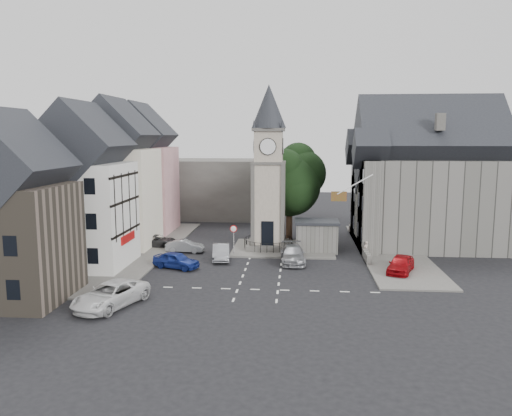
# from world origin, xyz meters

# --- Properties ---
(ground) EXTENTS (120.00, 120.00, 0.00)m
(ground) POSITION_xyz_m (0.00, 0.00, 0.00)
(ground) COLOR black
(ground) RESTS_ON ground
(pavement_west) EXTENTS (6.00, 30.00, 0.14)m
(pavement_west) POSITION_xyz_m (-12.50, 6.00, 0.07)
(pavement_west) COLOR #595651
(pavement_west) RESTS_ON ground
(pavement_east) EXTENTS (6.00, 26.00, 0.14)m
(pavement_east) POSITION_xyz_m (12.00, 8.00, 0.07)
(pavement_east) COLOR #595651
(pavement_east) RESTS_ON ground
(central_island) EXTENTS (10.00, 8.00, 0.16)m
(central_island) POSITION_xyz_m (1.50, 8.00, 0.08)
(central_island) COLOR #595651
(central_island) RESTS_ON ground
(road_markings) EXTENTS (20.00, 8.00, 0.01)m
(road_markings) POSITION_xyz_m (0.00, -5.50, 0.01)
(road_markings) COLOR silver
(road_markings) RESTS_ON ground
(clock_tower) EXTENTS (4.86, 4.86, 16.25)m
(clock_tower) POSITION_xyz_m (0.00, 7.99, 8.12)
(clock_tower) COLOR #4C4944
(clock_tower) RESTS_ON ground
(stone_shelter) EXTENTS (4.30, 3.30, 3.08)m
(stone_shelter) POSITION_xyz_m (4.80, 7.50, 1.55)
(stone_shelter) COLOR #5E5D57
(stone_shelter) RESTS_ON ground
(town_tree) EXTENTS (7.20, 7.20, 10.80)m
(town_tree) POSITION_xyz_m (2.00, 13.00, 6.97)
(town_tree) COLOR black
(town_tree) RESTS_ON ground
(warning_sign_post) EXTENTS (0.70, 0.19, 2.85)m
(warning_sign_post) POSITION_xyz_m (-3.20, 5.43, 2.03)
(warning_sign_post) COLOR black
(warning_sign_post) RESTS_ON ground
(terrace_pink) EXTENTS (8.10, 7.60, 12.80)m
(terrace_pink) POSITION_xyz_m (-15.50, 16.00, 6.58)
(terrace_pink) COLOR #B97F85
(terrace_pink) RESTS_ON ground
(terrace_cream) EXTENTS (8.10, 7.60, 12.80)m
(terrace_cream) POSITION_xyz_m (-15.50, 8.00, 6.58)
(terrace_cream) COLOR #EFDDC8
(terrace_cream) RESTS_ON ground
(terrace_tudor) EXTENTS (8.10, 7.60, 12.00)m
(terrace_tudor) POSITION_xyz_m (-15.50, 0.00, 6.19)
(terrace_tudor) COLOR silver
(terrace_tudor) RESTS_ON ground
(building_sw_stone) EXTENTS (8.60, 7.60, 10.40)m
(building_sw_stone) POSITION_xyz_m (-17.00, -9.00, 5.35)
(building_sw_stone) COLOR #4F463B
(building_sw_stone) RESTS_ON ground
(backdrop_west) EXTENTS (20.00, 10.00, 8.00)m
(backdrop_west) POSITION_xyz_m (-12.00, 28.00, 4.00)
(backdrop_west) COLOR #4C4944
(backdrop_west) RESTS_ON ground
(east_building) EXTENTS (14.40, 11.40, 12.60)m
(east_building) POSITION_xyz_m (15.59, 11.00, 6.26)
(east_building) COLOR #5E5D57
(east_building) RESTS_ON ground
(east_boundary_wall) EXTENTS (0.40, 16.00, 0.90)m
(east_boundary_wall) POSITION_xyz_m (9.20, 10.00, 0.45)
(east_boundary_wall) COLOR #5E5D57
(east_boundary_wall) RESTS_ON ground
(flagpole) EXTENTS (3.68, 0.10, 2.74)m
(flagpole) POSITION_xyz_m (8.00, 4.00, 7.00)
(flagpole) COLOR white
(flagpole) RESTS_ON ground
(car_west_blue) EXTENTS (4.46, 3.01, 1.41)m
(car_west_blue) POSITION_xyz_m (-7.50, -0.01, 0.70)
(car_west_blue) COLOR navy
(car_west_blue) RESTS_ON ground
(car_west_silver) EXTENTS (3.74, 1.37, 1.22)m
(car_west_silver) POSITION_xyz_m (-8.06, 5.87, 0.61)
(car_west_silver) COLOR gray
(car_west_silver) RESTS_ON ground
(car_west_grey) EXTENTS (4.60, 2.43, 1.23)m
(car_west_grey) POSITION_xyz_m (-11.50, 8.00, 0.62)
(car_west_grey) COLOR #272729
(car_west_grey) RESTS_ON ground
(car_island_silver) EXTENTS (2.13, 4.50, 1.43)m
(car_island_silver) POSITION_xyz_m (-4.10, 3.27, 0.71)
(car_island_silver) COLOR gray
(car_island_silver) RESTS_ON ground
(car_island_east) EXTENTS (2.42, 5.31, 1.51)m
(car_island_east) POSITION_xyz_m (2.50, 2.80, 0.75)
(car_island_east) COLOR gray
(car_island_east) RESTS_ON ground
(car_east_red) EXTENTS (3.26, 4.73, 1.50)m
(car_east_red) POSITION_xyz_m (11.50, 0.03, 0.75)
(car_east_red) COLOR #9F080E
(car_east_red) RESTS_ON ground
(van_sw_white) EXTENTS (4.52, 6.36, 1.61)m
(van_sw_white) POSITION_xyz_m (-9.50, -10.00, 0.80)
(van_sw_white) COLOR silver
(van_sw_white) RESTS_ON ground
(pedestrian) EXTENTS (0.67, 0.66, 1.55)m
(pedestrian) POSITION_xyz_m (9.32, 5.20, 0.78)
(pedestrian) COLOR #B3A194
(pedestrian) RESTS_ON ground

